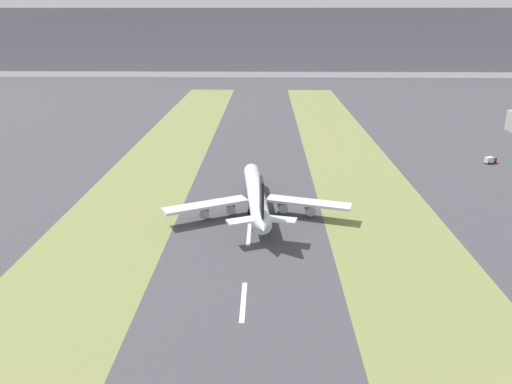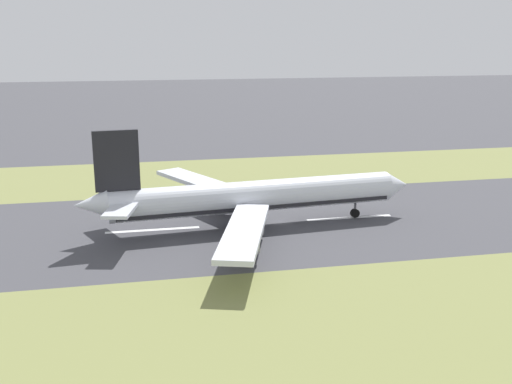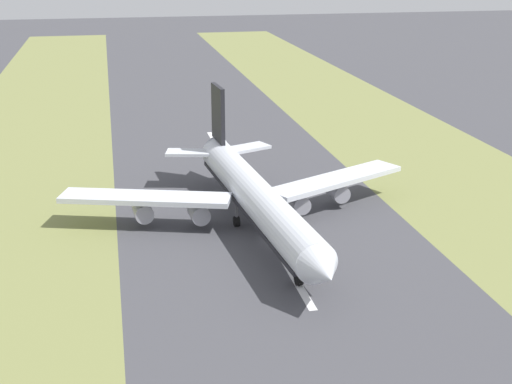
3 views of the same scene
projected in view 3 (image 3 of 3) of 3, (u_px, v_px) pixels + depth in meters
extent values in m
plane|color=#424247|center=(274.00, 243.00, 116.22)|extent=(800.00, 800.00, 0.00)
cube|color=silver|center=(214.00, 141.00, 176.87)|extent=(1.20, 18.00, 0.01)
cube|color=silver|center=(245.00, 193.00, 139.84)|extent=(1.20, 18.00, 0.01)
cube|color=silver|center=(296.00, 281.00, 102.81)|extent=(1.20, 18.00, 0.01)
cylinder|color=silver|center=(256.00, 197.00, 118.95)|extent=(10.85, 56.31, 6.00)
cone|color=silver|center=(324.00, 272.00, 91.33)|extent=(6.29, 5.49, 5.88)
cone|color=silver|center=(213.00, 145.00, 146.76)|extent=(5.60, 6.42, 5.10)
cube|color=black|center=(256.00, 206.00, 119.49)|extent=(10.36, 54.05, 0.70)
cube|color=silver|center=(336.00, 180.00, 130.52)|extent=(28.56, 18.51, 0.90)
cube|color=silver|center=(145.00, 198.00, 121.04)|extent=(29.49, 14.22, 0.90)
cylinder|color=#93939E|center=(298.00, 202.00, 126.10)|extent=(3.61, 5.06, 3.20)
cylinder|color=#93939E|center=(337.00, 191.00, 131.71)|extent=(3.61, 5.06, 3.20)
cylinder|color=#93939E|center=(199.00, 213.00, 121.23)|extent=(3.61, 5.06, 3.20)
cylinder|color=#93939E|center=(143.00, 211.00, 121.96)|extent=(3.61, 5.06, 3.20)
cube|color=black|center=(218.00, 114.00, 139.72)|extent=(1.49, 8.04, 11.00)
cube|color=silver|center=(245.00, 148.00, 143.66)|extent=(10.92, 7.96, 0.60)
cube|color=silver|center=(192.00, 153.00, 140.68)|extent=(10.73, 6.54, 0.60)
cylinder|color=#59595E|center=(299.00, 269.00, 100.89)|extent=(0.50, 0.50, 3.20)
cylinder|color=black|center=(299.00, 279.00, 101.41)|extent=(1.05, 1.87, 1.80)
cylinder|color=#59595E|center=(265.00, 210.00, 123.58)|extent=(0.50, 0.50, 3.20)
cylinder|color=black|center=(265.00, 218.00, 124.10)|extent=(1.05, 1.87, 1.80)
cylinder|color=#59595E|center=(236.00, 213.00, 122.17)|extent=(0.50, 0.50, 3.20)
cylinder|color=black|center=(237.00, 221.00, 122.69)|extent=(1.05, 1.87, 1.80)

